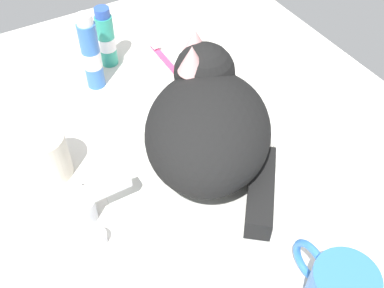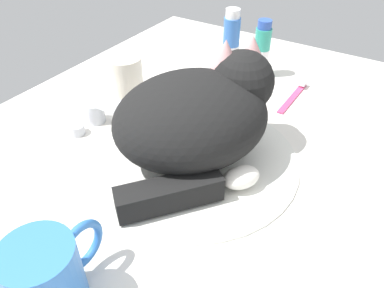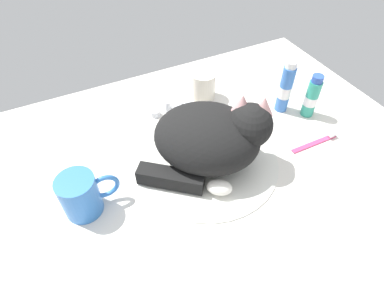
# 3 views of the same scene
# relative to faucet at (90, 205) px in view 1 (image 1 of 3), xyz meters

# --- Properties ---
(ground_plane) EXTENTS (1.10, 0.83, 0.03)m
(ground_plane) POSITION_rel_faucet_xyz_m (0.00, -0.20, -0.04)
(ground_plane) COLOR silver
(sink_basin) EXTENTS (0.34, 0.34, 0.01)m
(sink_basin) POSITION_rel_faucet_xyz_m (0.00, -0.20, -0.02)
(sink_basin) COLOR silver
(sink_basin) RESTS_ON ground_plane
(faucet) EXTENTS (0.12, 0.09, 0.06)m
(faucet) POSITION_rel_faucet_xyz_m (0.00, 0.00, 0.00)
(faucet) COLOR silver
(faucet) RESTS_ON ground_plane
(cat) EXTENTS (0.33, 0.30, 0.17)m
(cat) POSITION_rel_faucet_xyz_m (0.01, -0.21, 0.06)
(cat) COLOR black
(cat) RESTS_ON sink_basin
(rinse_cup) EXTENTS (0.07, 0.07, 0.08)m
(rinse_cup) POSITION_rel_faucet_xyz_m (0.11, 0.03, 0.02)
(rinse_cup) COLOR silver
(rinse_cup) RESTS_ON ground_plane
(toothpaste_bottle) EXTENTS (0.04, 0.04, 0.15)m
(toothpaste_bottle) POSITION_rel_faucet_xyz_m (0.28, -0.12, 0.05)
(toothpaste_bottle) COLOR #3870C6
(toothpaste_bottle) RESTS_ON ground_plane
(mouthwash_bottle) EXTENTS (0.04, 0.04, 0.12)m
(mouthwash_bottle) POSITION_rel_faucet_xyz_m (0.33, -0.17, 0.03)
(mouthwash_bottle) COLOR teal
(mouthwash_bottle) RESTS_ON ground_plane
(toothbrush) EXTENTS (0.13, 0.01, 0.02)m
(toothbrush) POSITION_rel_faucet_xyz_m (0.28, -0.27, -0.02)
(toothbrush) COLOR #D83F72
(toothbrush) RESTS_ON ground_plane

